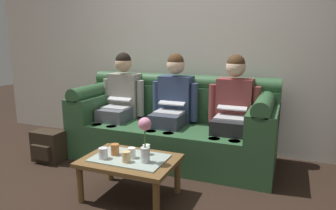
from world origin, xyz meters
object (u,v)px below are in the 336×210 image
object	(u,v)px
person_right	(232,108)
coffee_table	(130,164)
cup_near_right	(115,149)
couch	(173,127)
person_left	(121,99)
cup_near_left	(146,150)
cup_far_left	(103,153)
flower_vase	(145,136)
person_middle	(173,103)
backpack_left	(48,146)
cup_far_right	(126,157)
cup_far_center	(132,153)

from	to	relation	value
person_right	coffee_table	world-z (taller)	person_right
cup_near_right	couch	bearing A→B (deg)	81.62
person_left	cup_near_left	distance (m)	1.23
person_right	cup_far_left	size ratio (longest dim) A/B	12.65
flower_vase	cup_far_left	bearing A→B (deg)	-169.74
person_right	coffee_table	bearing A→B (deg)	-123.72
person_right	cup_near_right	world-z (taller)	person_right
person_left	flower_vase	bearing A→B (deg)	-51.31
cup_near_left	coffee_table	bearing A→B (deg)	-129.84
person_middle	cup_far_left	world-z (taller)	person_middle
person_left	flower_vase	xyz separation A→B (m)	(0.86, -1.07, -0.06)
person_middle	cup_far_left	bearing A→B (deg)	-99.69
person_right	flower_vase	xyz separation A→B (m)	(-0.52, -1.07, -0.06)
person_middle	person_right	size ratio (longest dim) A/B	1.00
couch	cup_far_left	bearing A→B (deg)	-99.65
coffee_table	cup_near_right	distance (m)	0.19
backpack_left	cup_far_right	bearing A→B (deg)	-20.42
cup_near_right	cup_far_left	distance (m)	0.13
flower_vase	backpack_left	bearing A→B (deg)	163.50
coffee_table	cup_far_right	bearing A→B (deg)	-77.02
flower_vase	cup_far_right	size ratio (longest dim) A/B	4.23
cup_far_center	coffee_table	bearing A→B (deg)	179.42
person_middle	cup_far_right	distance (m)	1.15
cup_far_left	couch	bearing A→B (deg)	80.35
coffee_table	cup_near_left	world-z (taller)	cup_near_left
cup_near_left	cup_far_left	world-z (taller)	cup_far_left
cup_near_right	cup_far_right	bearing A→B (deg)	-31.60
couch	cup_far_center	xyz separation A→B (m)	(0.02, -1.03, 0.05)
coffee_table	cup_far_center	distance (m)	0.10
cup_far_left	person_left	bearing A→B (deg)	113.39
cup_far_right	backpack_left	xyz separation A→B (m)	(-1.31, 0.49, -0.24)
cup_near_left	backpack_left	xyz separation A→B (m)	(-1.39, 0.27, -0.24)
cup_near_left	cup_far_right	distance (m)	0.23
backpack_left	flower_vase	bearing A→B (deg)	-16.50
backpack_left	cup_far_left	bearing A→B (deg)	-24.55
cup_far_right	backpack_left	world-z (taller)	cup_far_right
couch	cup_far_center	size ratio (longest dim) A/B	25.83
cup_near_right	backpack_left	bearing A→B (deg)	161.47
person_middle	backpack_left	bearing A→B (deg)	-153.47
person_right	cup_near_left	world-z (taller)	person_right
person_middle	flower_vase	xyz separation A→B (m)	(0.17, -1.07, -0.06)
cup_far_right	cup_near_right	bearing A→B (deg)	148.40
person_left	cup_near_right	distance (m)	1.18
cup_far_right	backpack_left	distance (m)	1.42
person_right	cup_far_left	xyz separation A→B (m)	(-0.88, -1.14, -0.24)
cup_far_left	cup_far_right	size ratio (longest dim) A/B	1.07
backpack_left	person_middle	bearing A→B (deg)	26.53
person_right	cup_near_left	distance (m)	1.11
cup_near_right	cup_far_center	bearing A→B (deg)	-2.89
cup_near_right	flower_vase	bearing A→B (deg)	-9.09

